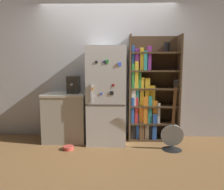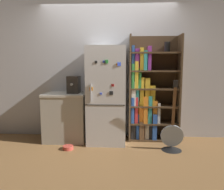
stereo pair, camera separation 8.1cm
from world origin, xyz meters
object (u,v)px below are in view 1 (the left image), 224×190
at_px(refrigerator, 107,95).
at_px(pet_bowl, 68,148).
at_px(guitar, 172,140).
at_px(bookshelf, 147,95).
at_px(espresso_machine, 74,85).

relative_size(refrigerator, pet_bowl, 9.57).
bearing_deg(refrigerator, guitar, -19.25).
distance_m(bookshelf, pet_bowl, 1.67).
xyz_separation_m(espresso_machine, pet_bowl, (-0.00, -0.51, -0.99)).
xyz_separation_m(bookshelf, guitar, (0.35, -0.55, -0.66)).
bearing_deg(bookshelf, espresso_machine, -175.86).
bearing_deg(pet_bowl, bookshelf, 24.40).
xyz_separation_m(refrigerator, bookshelf, (0.73, 0.17, -0.02)).
height_order(espresso_machine, pet_bowl, espresso_machine).
bearing_deg(espresso_machine, guitar, -14.99).
distance_m(espresso_machine, guitar, 1.95).
height_order(refrigerator, guitar, refrigerator).
bearing_deg(pet_bowl, espresso_machine, 89.97).
xyz_separation_m(espresso_machine, guitar, (1.69, -0.45, -0.86)).
height_order(refrigerator, pet_bowl, refrigerator).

